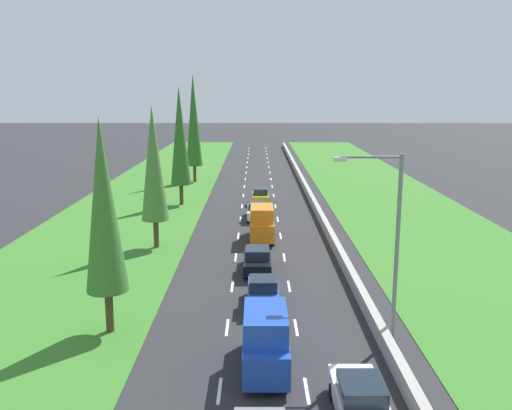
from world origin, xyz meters
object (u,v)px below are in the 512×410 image
object	(u,v)px
blue_van_centre_lane	(267,340)
poplar_tree_second	(105,207)
poplar_tree_third	(155,164)
street_light_mast	(392,235)
blue_hatchback_centre_lane	(264,292)
black_sedan_centre_lane	(259,260)
poplar_tree_fourth	(181,136)
yellow_hatchback_centre_lane	(262,196)
orange_van_centre_lane	(263,223)
poplar_tree_fifth	(195,121)
white_sedan_centre_lane	(258,211)
white_sedan_right_lane	(362,401)

from	to	relation	value
blue_van_centre_lane	poplar_tree_second	xyz separation A→B (m)	(-7.67, 3.85, 4.98)
poplar_tree_third	street_light_mast	bearing A→B (deg)	-48.80
blue_hatchback_centre_lane	black_sedan_centre_lane	size ratio (longest dim) A/B	0.87
black_sedan_centre_lane	poplar_tree_third	size ratio (longest dim) A/B	0.42
poplar_tree_third	poplar_tree_fourth	world-z (taller)	poplar_tree_fourth
black_sedan_centre_lane	poplar_tree_second	distance (m)	13.14
yellow_hatchback_centre_lane	poplar_tree_fourth	bearing A→B (deg)	-176.74
orange_van_centre_lane	poplar_tree_fourth	distance (m)	17.35
blue_hatchback_centre_lane	poplar_tree_fifth	xyz separation A→B (m)	(-8.48, 42.73, 7.20)
black_sedan_centre_lane	white_sedan_centre_lane	bearing A→B (deg)	90.04
poplar_tree_fifth	poplar_tree_fourth	bearing A→B (deg)	-89.14
white_sedan_centre_lane	poplar_tree_fifth	xyz separation A→B (m)	(-8.16, 21.45, 7.22)
white_sedan_right_lane	poplar_tree_fourth	size ratio (longest dim) A/B	0.36
white_sedan_centre_lane	poplar_tree_fifth	world-z (taller)	poplar_tree_fifth
yellow_hatchback_centre_lane	street_light_mast	distance (m)	33.31
blue_van_centre_lane	poplar_tree_third	world-z (taller)	poplar_tree_third
poplar_tree_fourth	street_light_mast	bearing A→B (deg)	-66.22
blue_hatchback_centre_lane	street_light_mast	distance (m)	8.43
white_sedan_centre_lane	blue_hatchback_centre_lane	bearing A→B (deg)	-89.15
poplar_tree_third	poplar_tree_fourth	size ratio (longest dim) A/B	0.88
poplar_tree_fifth	white_sedan_centre_lane	bearing A→B (deg)	-69.16
blue_van_centre_lane	blue_hatchback_centre_lane	size ratio (longest dim) A/B	1.26
poplar_tree_fourth	white_sedan_centre_lane	bearing A→B (deg)	-39.67
black_sedan_centre_lane	poplar_tree_second	world-z (taller)	poplar_tree_second
orange_van_centre_lane	poplar_tree_fourth	size ratio (longest dim) A/B	0.40
white_sedan_centre_lane	poplar_tree_second	size ratio (longest dim) A/B	0.42
yellow_hatchback_centre_lane	poplar_tree_second	world-z (taller)	poplar_tree_second
blue_van_centre_lane	blue_hatchback_centre_lane	xyz separation A→B (m)	(-0.01, 7.20, -0.56)
poplar_tree_third	street_light_mast	xyz separation A→B (m)	(13.89, -15.87, -1.22)
blue_van_centre_lane	street_light_mast	bearing A→B (deg)	27.31
white_sedan_right_lane	street_light_mast	world-z (taller)	street_light_mast
orange_van_centre_lane	poplar_tree_fifth	size ratio (longest dim) A/B	0.35
poplar_tree_fifth	black_sedan_centre_lane	bearing A→B (deg)	-77.45
yellow_hatchback_centre_lane	poplar_tree_third	size ratio (longest dim) A/B	0.36
poplar_tree_third	black_sedan_centre_lane	bearing A→B (deg)	-36.35
poplar_tree_second	street_light_mast	world-z (taller)	poplar_tree_second
blue_van_centre_lane	poplar_tree_fifth	bearing A→B (deg)	99.65
orange_van_centre_lane	poplar_tree_fifth	bearing A→B (deg)	106.48
black_sedan_centre_lane	street_light_mast	size ratio (longest dim) A/B	0.50
blue_hatchback_centre_lane	yellow_hatchback_centre_lane	size ratio (longest dim) A/B	1.00
yellow_hatchback_centre_lane	black_sedan_centre_lane	bearing A→B (deg)	-90.99
orange_van_centre_lane	poplar_tree_second	xyz separation A→B (m)	(-7.74, -17.14, 4.98)
black_sedan_centre_lane	white_sedan_centre_lane	distance (m)	15.27
orange_van_centre_lane	white_sedan_centre_lane	distance (m)	7.52
black_sedan_centre_lane	blue_hatchback_centre_lane	bearing A→B (deg)	-87.11
white_sedan_centre_lane	poplar_tree_fifth	distance (m)	24.06
yellow_hatchback_centre_lane	poplar_tree_fifth	size ratio (longest dim) A/B	0.28
poplar_tree_fifth	street_light_mast	distance (m)	49.12
orange_van_centre_lane	poplar_tree_fifth	distance (m)	30.89
white_sedan_centre_lane	poplar_tree_second	distance (m)	26.29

